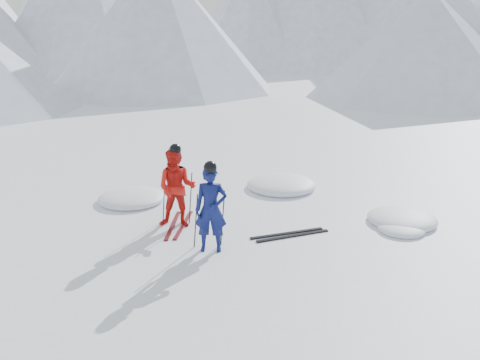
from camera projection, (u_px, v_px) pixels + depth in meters
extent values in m
plane|color=white|center=(307.00, 232.00, 11.11)|extent=(160.00, 160.00, 0.00)
cone|color=#B2BCD1|center=(157.00, 10.00, 57.49)|extent=(17.69, 17.69, 11.93)
cone|color=#B2BCD1|center=(249.00, 13.00, 51.34)|extent=(19.63, 19.63, 10.85)
cone|color=#B2BCD1|center=(424.00, 44.00, 30.46)|extent=(14.00, 14.00, 6.50)
cone|color=#B2BCD1|center=(158.00, 22.00, 34.04)|extent=(16.00, 16.00, 9.00)
imported|color=#0D1651|center=(211.00, 209.00, 9.99)|extent=(0.70, 0.51, 1.75)
imported|color=red|center=(177.00, 188.00, 11.22)|extent=(0.99, 0.83, 1.79)
cylinder|color=black|center=(196.00, 221.00, 10.18)|extent=(0.12, 0.08, 1.17)
cylinder|color=black|center=(223.00, 218.00, 10.34)|extent=(0.12, 0.07, 1.17)
cylinder|color=black|center=(164.00, 198.00, 11.52)|extent=(0.12, 0.09, 1.19)
cylinder|color=black|center=(191.00, 198.00, 11.49)|extent=(0.12, 0.08, 1.19)
cube|color=black|center=(173.00, 225.00, 11.47)|extent=(0.36, 1.69, 0.03)
cube|color=black|center=(183.00, 225.00, 11.50)|extent=(0.47, 1.68, 0.03)
cube|color=black|center=(287.00, 233.00, 11.02)|extent=(1.68, 0.47, 0.03)
cube|color=black|center=(293.00, 236.00, 10.89)|extent=(1.67, 0.53, 0.03)
ellipsoid|color=white|center=(132.00, 201.00, 13.09)|extent=(1.70, 1.70, 0.37)
ellipsoid|color=white|center=(402.00, 222.00, 11.70)|extent=(1.58, 1.58, 0.35)
ellipsoid|color=white|center=(281.00, 188.00, 14.14)|extent=(1.92, 1.92, 0.42)
ellipsoid|color=white|center=(401.00, 231.00, 11.20)|extent=(1.04, 1.04, 0.23)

